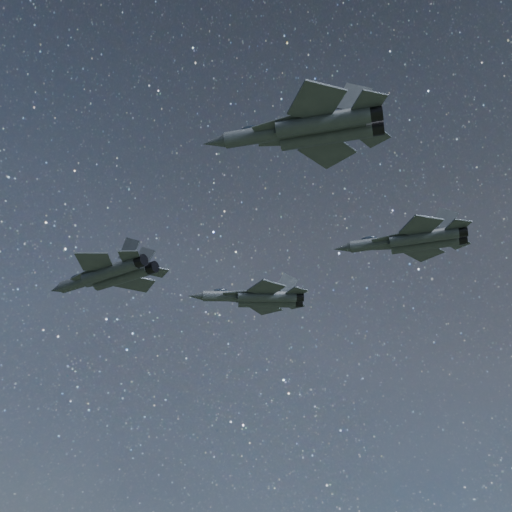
# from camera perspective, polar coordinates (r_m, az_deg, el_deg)

# --- Properties ---
(jet_lead) EXTENTS (19.27, 12.63, 4.96)m
(jet_lead) POSITION_cam_1_polar(r_m,az_deg,el_deg) (83.76, -13.89, -1.72)
(jet_lead) COLOR #2F363B
(jet_left) EXTENTS (17.80, 12.39, 4.48)m
(jet_left) POSITION_cam_1_polar(r_m,az_deg,el_deg) (87.66, 0.14, -3.99)
(jet_left) COLOR #2F363B
(jet_right) EXTENTS (17.26, 12.05, 4.34)m
(jet_right) POSITION_cam_1_polar(r_m,az_deg,el_deg) (54.45, 5.08, 11.96)
(jet_right) COLOR #2F363B
(jet_slot) EXTENTS (16.84, 11.66, 4.23)m
(jet_slot) POSITION_cam_1_polar(r_m,az_deg,el_deg) (75.01, 14.68, 1.48)
(jet_slot) COLOR #2F363B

